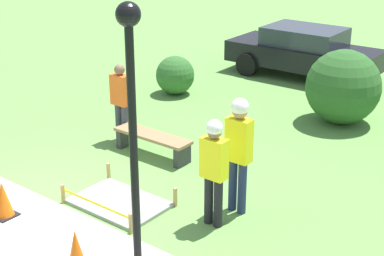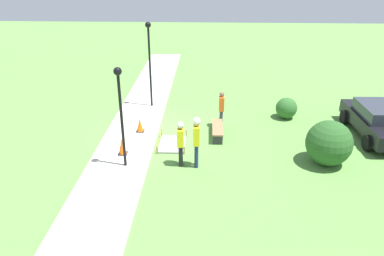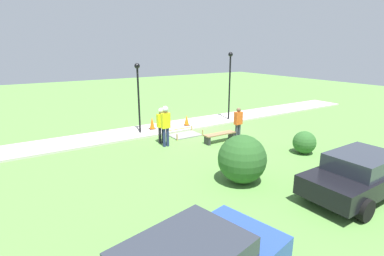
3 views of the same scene
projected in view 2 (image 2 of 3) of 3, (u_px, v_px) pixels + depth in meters
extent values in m
plane|color=#5B8E42|center=(158.00, 134.00, 16.14)|extent=(60.00, 60.00, 0.00)
cube|color=#BCB7AD|center=(132.00, 133.00, 16.16)|extent=(28.00, 2.23, 0.10)
cube|color=gray|center=(172.00, 144.00, 15.22)|extent=(1.55, 1.05, 0.06)
cube|color=tan|center=(162.00, 133.00, 15.88)|extent=(0.05, 0.05, 0.33)
cube|color=tan|center=(157.00, 150.00, 14.47)|extent=(0.05, 0.05, 0.33)
cube|color=tan|center=(186.00, 133.00, 15.84)|extent=(0.05, 0.05, 0.33)
cube|color=tan|center=(184.00, 150.00, 14.44)|extent=(0.05, 0.05, 0.33)
cube|color=yellow|center=(159.00, 139.00, 15.14)|extent=(1.55, 0.00, 0.04)
cube|color=black|center=(140.00, 131.00, 16.17)|extent=(0.34, 0.34, 0.02)
cone|color=orange|center=(140.00, 125.00, 16.04)|extent=(0.29, 0.29, 0.57)
cube|color=black|center=(123.00, 153.00, 14.32)|extent=(0.34, 0.34, 0.02)
cone|color=orange|center=(122.00, 146.00, 14.18)|extent=(0.29, 0.29, 0.64)
cube|color=#2D2D33|center=(217.00, 125.00, 16.56)|extent=(0.12, 0.40, 0.39)
cube|color=#2D2D33|center=(218.00, 140.00, 15.20)|extent=(0.12, 0.40, 0.39)
cube|color=olive|center=(218.00, 127.00, 15.79)|extent=(1.70, 0.44, 0.06)
cylinder|color=black|center=(181.00, 154.00, 13.68)|extent=(0.14, 0.14, 0.81)
cylinder|color=black|center=(181.00, 156.00, 13.51)|extent=(0.14, 0.14, 0.81)
cube|color=yellow|center=(181.00, 137.00, 13.29)|extent=(0.40, 0.22, 0.64)
sphere|color=brown|center=(180.00, 126.00, 13.11)|extent=(0.22, 0.22, 0.22)
sphere|color=white|center=(180.00, 125.00, 13.09)|extent=(0.25, 0.25, 0.25)
cylinder|color=navy|center=(196.00, 154.00, 13.58)|extent=(0.14, 0.14, 0.90)
cylinder|color=navy|center=(196.00, 156.00, 13.42)|extent=(0.14, 0.14, 0.90)
cube|color=yellow|center=(197.00, 135.00, 13.16)|extent=(0.40, 0.22, 0.71)
sphere|color=#A37A5B|center=(197.00, 123.00, 12.96)|extent=(0.24, 0.24, 0.24)
sphere|color=white|center=(197.00, 121.00, 12.94)|extent=(0.28, 0.28, 0.28)
cylinder|color=#383D47|center=(221.00, 118.00, 16.78)|extent=(0.14, 0.14, 0.80)
cylinder|color=#383D47|center=(221.00, 119.00, 16.61)|extent=(0.14, 0.14, 0.80)
cube|color=#E55B1E|center=(222.00, 103.00, 16.40)|extent=(0.40, 0.22, 0.63)
sphere|color=brown|center=(222.00, 94.00, 16.22)|extent=(0.22, 0.22, 0.22)
cylinder|color=black|center=(122.00, 122.00, 12.84)|extent=(0.10, 0.10, 3.40)
sphere|color=black|center=(118.00, 71.00, 12.08)|extent=(0.28, 0.28, 0.28)
cylinder|color=black|center=(150.00, 68.00, 18.15)|extent=(0.10, 0.10, 3.90)
sphere|color=black|center=(148.00, 25.00, 17.30)|extent=(0.28, 0.28, 0.28)
cube|color=black|center=(377.00, 123.00, 15.72)|extent=(4.22, 1.81, 0.58)
cube|color=#2D333D|center=(380.00, 111.00, 15.49)|extent=(2.13, 1.55, 0.49)
cylinder|color=black|center=(368.00, 143.00, 14.67)|extent=(0.65, 0.25, 0.64)
cylinder|color=black|center=(382.00, 117.00, 17.00)|extent=(0.65, 0.25, 0.64)
cylinder|color=black|center=(345.00, 117.00, 17.03)|extent=(0.65, 0.25, 0.64)
sphere|color=#285623|center=(329.00, 143.00, 13.53)|extent=(1.67, 1.67, 1.67)
sphere|color=#2D6028|center=(286.00, 108.00, 17.55)|extent=(0.99, 0.99, 0.99)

